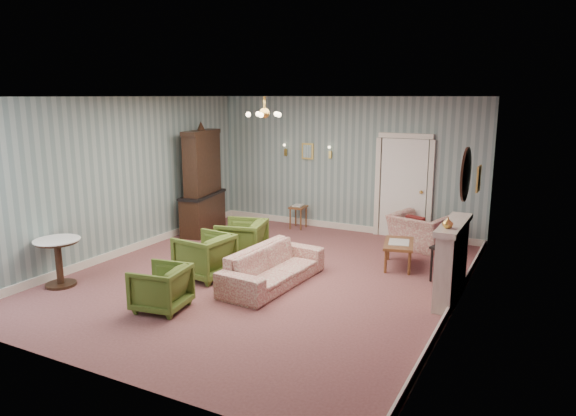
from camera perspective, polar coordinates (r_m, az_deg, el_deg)
The scene contains 27 objects.
floor at distance 8.68m, azimuth -2.41°, elevation -7.48°, with size 7.00×7.00×0.00m, color #87504E.
ceiling at distance 8.18m, azimuth -2.59°, elevation 12.03°, with size 7.00×7.00×0.00m, color white.
wall_back at distance 11.44m, azimuth 6.29°, elevation 4.72°, with size 6.00×6.00×0.00m, color slate.
wall_front at distance 5.63m, azimuth -20.57°, elevation -3.74°, with size 6.00×6.00×0.00m, color slate.
wall_left at distance 10.13m, azimuth -17.41°, elevation 3.27°, with size 7.00×7.00×0.00m, color slate.
wall_right at distance 7.32m, azimuth 18.33°, elevation -0.03°, with size 7.00×7.00×0.00m, color slate.
wall_right_floral at distance 7.32m, azimuth 18.22°, elevation -0.02°, with size 7.00×7.00×0.00m, color #AC566B.
door at distance 11.06m, azimuth 12.47°, elevation 2.31°, with size 1.12×0.12×2.16m, color white, non-canonical shape.
olive_chair_a at distance 7.51m, azimuth -13.67°, elevation -8.21°, with size 0.68×0.63×0.70m, color #4B6222.
olive_chair_b at distance 8.64m, azimuth -9.06°, elevation -4.94°, with size 0.77×0.73×0.80m, color #4B6222.
olive_chair_c at distance 9.46m, azimuth -5.07°, elevation -3.29°, with size 0.79×0.74×0.81m, color #4B6222.
sofa_chintz at distance 8.23m, azimuth -1.65°, elevation -5.71°, with size 2.01×0.59×0.79m, color #983D3E.
wingback_chair at distance 10.43m, azimuth 14.18°, elevation -1.90°, with size 1.03×0.67×0.90m, color #983D3E.
dresser at distance 11.35m, azimuth -9.35°, elevation 3.14°, with size 0.49×1.40×2.34m, color black, non-canonical shape.
fireplace at distance 7.94m, azimuth 17.39°, elevation -5.54°, with size 0.30×1.40×1.16m, color beige, non-canonical shape.
mantel_vase at distance 7.39m, azimuth 17.00°, elevation -1.55°, with size 0.15×0.15×0.15m, color gold.
oval_mirror at distance 7.64m, azimuth 18.73°, elevation 3.49°, with size 0.04×0.76×0.84m, color white, non-canonical shape.
framed_print at distance 9.00m, azimuth 20.04°, elevation 3.01°, with size 0.04×0.34×0.42m, color gold, non-canonical shape.
coffee_table at distance 9.28m, azimuth 11.93°, elevation -4.99°, with size 0.49×0.87×0.45m, color brown, non-canonical shape.
side_table_black at distance 8.72m, azimuth 16.75°, elevation -5.89°, with size 0.39×0.39×0.59m, color black, non-canonical shape.
pedestal_table at distance 8.91m, azimuth -23.67°, elevation -5.45°, with size 0.70×0.70×0.76m, color black, non-canonical shape.
nesting_table at distance 11.72m, azimuth 1.12°, elevation -0.89°, with size 0.33×0.42×0.54m, color brown, non-canonical shape.
gilt_mirror_back at distance 11.73m, azimuth 2.13°, elevation 6.19°, with size 0.28×0.06×0.36m, color gold, non-canonical shape.
sconce_left at distance 11.95m, azimuth -0.31°, elevation 6.31°, with size 0.16×0.12×0.30m, color gold, non-canonical shape.
sconce_right at distance 11.49m, azimuth 4.58°, elevation 6.04°, with size 0.16×0.12×0.30m, color gold, non-canonical shape.
chandelier at distance 8.18m, azimuth -2.57°, elevation 10.14°, with size 0.56×0.56×0.36m, color gold, non-canonical shape.
burgundy_cushion at distance 10.29m, azimuth 13.72°, elevation -1.90°, with size 0.38×0.10×0.38m, color maroon.
Camera 1 is at (4.08, -7.09, 2.92)m, focal length 32.66 mm.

